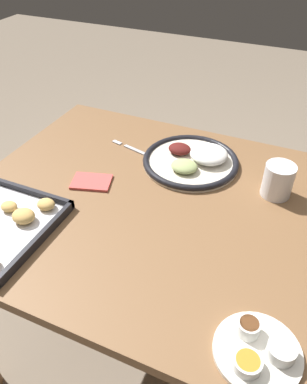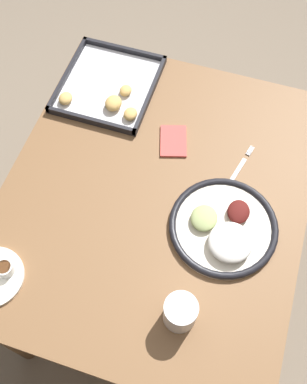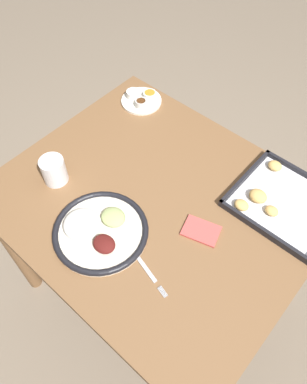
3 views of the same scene
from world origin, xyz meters
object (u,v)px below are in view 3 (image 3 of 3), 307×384
dinner_plate (99,230)px  baking_tray (280,201)px  fork (144,267)px  napkin (202,230)px  saucer_plate (141,99)px  drinking_cup (54,170)px

dinner_plate → baking_tray: (0.37, 0.48, -0.00)m
dinner_plate → fork: (0.19, 0.01, -0.01)m
dinner_plate → napkin: 0.33m
saucer_plate → dinner_plate: bearing=-59.7°
fork → baking_tray: baking_tray is taller
napkin → baking_tray: bearing=62.9°
dinner_plate → napkin: (0.24, 0.22, -0.01)m
dinner_plate → napkin: bearing=42.6°
saucer_plate → drinking_cup: (0.05, -0.49, 0.03)m
drinking_cup → saucer_plate: bearing=96.1°
baking_tray → dinner_plate: bearing=-127.9°
baking_tray → fork: bearing=-111.4°
fork → baking_tray: (0.18, 0.47, 0.01)m
saucer_plate → baking_tray: 0.69m
fork → drinking_cup: 0.46m
fork → drinking_cup: drinking_cup is taller
fork → drinking_cup: (-0.45, 0.04, 0.05)m
fork → baking_tray: 0.50m
baking_tray → napkin: (-0.13, -0.26, -0.01)m
fork → napkin: bearing=90.4°
napkin → dinner_plate: bearing=-137.4°
fork → saucer_plate: 0.74m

